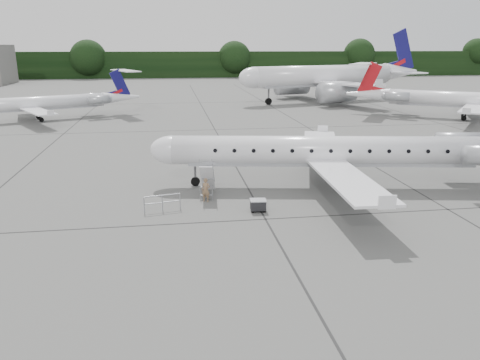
{
  "coord_description": "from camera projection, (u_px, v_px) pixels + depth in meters",
  "views": [
    {
      "loc": [
        -8.72,
        -22.9,
        9.74
      ],
      "look_at": [
        -4.91,
        2.67,
        2.3
      ],
      "focal_mm": 35.0,
      "sensor_mm": 36.0,
      "label": 1
    }
  ],
  "objects": [
    {
      "name": "ground",
      "position": [
        335.0,
        230.0,
        25.7
      ],
      "size": [
        320.0,
        320.0,
        0.0
      ],
      "primitive_type": "plane",
      "color": "#626260",
      "rests_on": "ground"
    },
    {
      "name": "treeline",
      "position": [
        196.0,
        65.0,
        148.16
      ],
      "size": [
        260.0,
        4.0,
        8.0
      ],
      "primitive_type": "cube",
      "color": "black",
      "rests_on": "ground"
    },
    {
      "name": "main_regional_jet",
      "position": [
        331.0,
        136.0,
        32.59
      ],
      "size": [
        31.51,
        24.94,
        7.31
      ],
      "primitive_type": null,
      "rotation": [
        0.0,
        0.0,
        -0.17
      ],
      "color": "white",
      "rests_on": "ground"
    },
    {
      "name": "airstair",
      "position": [
        207.0,
        179.0,
        31.3
      ],
      "size": [
        1.22,
        2.41,
        2.29
      ],
      "primitive_type": null,
      "rotation": [
        0.0,
        0.0,
        -0.17
      ],
      "color": "white",
      "rests_on": "ground"
    },
    {
      "name": "passenger",
      "position": [
        206.0,
        190.0,
        30.15
      ],
      "size": [
        0.67,
        0.58,
        1.55
      ],
      "primitive_type": "imported",
      "rotation": [
        0.0,
        0.0,
        -0.43
      ],
      "color": "#866749",
      "rests_on": "ground"
    },
    {
      "name": "safety_railing",
      "position": [
        162.0,
        203.0,
        28.49
      ],
      "size": [
        2.17,
        0.52,
        1.0
      ],
      "primitive_type": null,
      "rotation": [
        0.0,
        0.0,
        0.2
      ],
      "color": "#95979D",
      "rests_on": "ground"
    },
    {
      "name": "baggage_cart",
      "position": [
        258.0,
        205.0,
        28.48
      ],
      "size": [
        0.97,
        0.81,
        0.8
      ],
      "primitive_type": null,
      "rotation": [
        0.0,
        0.0,
        -0.07
      ],
      "color": "black",
      "rests_on": "ground"
    },
    {
      "name": "bg_narrowbody",
      "position": [
        325.0,
        65.0,
        83.01
      ],
      "size": [
        41.35,
        34.63,
        12.76
      ],
      "primitive_type": null,
      "rotation": [
        0.0,
        0.0,
        0.29
      ],
      "color": "white",
      "rests_on": "ground"
    },
    {
      "name": "bg_regional_left",
      "position": [
        30.0,
        97.0,
        61.93
      ],
      "size": [
        29.52,
        25.82,
        6.45
      ],
      "primitive_type": null,
      "rotation": [
        0.0,
        0.0,
        0.4
      ],
      "color": "white",
      "rests_on": "ground"
    },
    {
      "name": "bg_regional_right",
      "position": [
        475.0,
        92.0,
        62.94
      ],
      "size": [
        34.82,
        32.46,
        7.42
      ],
      "primitive_type": null,
      "rotation": [
        0.0,
        0.0,
        2.57
      ],
      "color": "white",
      "rests_on": "ground"
    }
  ]
}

